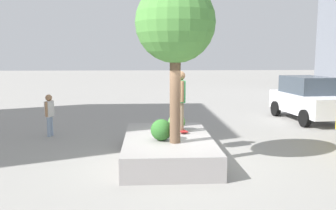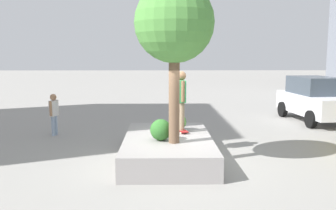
{
  "view_description": "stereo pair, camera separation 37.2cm",
  "coord_description": "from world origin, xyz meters",
  "px_view_note": "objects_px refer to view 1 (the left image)",
  "views": [
    {
      "loc": [
        9.32,
        -0.87,
        2.88
      ],
      "look_at": [
        -0.39,
        -0.31,
        1.52
      ],
      "focal_mm": 37.96,
      "sensor_mm": 36.0,
      "label": 1
    },
    {
      "loc": [
        9.33,
        -0.5,
        2.88
      ],
      "look_at": [
        -0.39,
        -0.31,
        1.52
      ],
      "focal_mm": 37.96,
      "sensor_mm": 36.0,
      "label": 2
    }
  ],
  "objects_px": {
    "police_car": "(308,98)",
    "bystander_watching": "(49,112)",
    "planter_ledge": "(168,147)",
    "skateboarder": "(181,96)",
    "skateboard": "(180,130)",
    "plaza_tree": "(175,24)"
  },
  "relations": [
    {
      "from": "plaza_tree",
      "to": "planter_ledge",
      "type": "bearing_deg",
      "value": -167.91
    },
    {
      "from": "planter_ledge",
      "to": "plaza_tree",
      "type": "bearing_deg",
      "value": 12.09
    },
    {
      "from": "skateboarder",
      "to": "plaza_tree",
      "type": "bearing_deg",
      "value": -11.28
    },
    {
      "from": "planter_ledge",
      "to": "skateboarder",
      "type": "distance_m",
      "value": 1.58
    },
    {
      "from": "planter_ledge",
      "to": "bystander_watching",
      "type": "height_order",
      "value": "bystander_watching"
    },
    {
      "from": "skateboarder",
      "to": "bystander_watching",
      "type": "xyz_separation_m",
      "value": [
        -2.34,
        -4.47,
        -0.82
      ]
    },
    {
      "from": "planter_ledge",
      "to": "bystander_watching",
      "type": "relative_size",
      "value": 2.78
    },
    {
      "from": "bystander_watching",
      "to": "skateboard",
      "type": "bearing_deg",
      "value": 62.37
    },
    {
      "from": "skateboard",
      "to": "skateboarder",
      "type": "relative_size",
      "value": 0.48
    },
    {
      "from": "skateboarder",
      "to": "police_car",
      "type": "distance_m",
      "value": 7.88
    },
    {
      "from": "plaza_tree",
      "to": "skateboard",
      "type": "bearing_deg",
      "value": 168.72
    },
    {
      "from": "bystander_watching",
      "to": "police_car",
      "type": "bearing_deg",
      "value": 103.61
    },
    {
      "from": "plaza_tree",
      "to": "police_car",
      "type": "relative_size",
      "value": 0.94
    },
    {
      "from": "skateboarder",
      "to": "police_car",
      "type": "xyz_separation_m",
      "value": [
        -4.91,
        6.13,
        -0.7
      ]
    },
    {
      "from": "police_car",
      "to": "bystander_watching",
      "type": "bearing_deg",
      "value": -76.39
    },
    {
      "from": "planter_ledge",
      "to": "plaza_tree",
      "type": "xyz_separation_m",
      "value": [
        0.68,
        0.15,
        3.34
      ]
    },
    {
      "from": "planter_ledge",
      "to": "bystander_watching",
      "type": "distance_m",
      "value": 5.07
    },
    {
      "from": "planter_ledge",
      "to": "skateboarder",
      "type": "height_order",
      "value": "skateboarder"
    },
    {
      "from": "skateboarder",
      "to": "police_car",
      "type": "height_order",
      "value": "skateboarder"
    },
    {
      "from": "skateboard",
      "to": "police_car",
      "type": "distance_m",
      "value": 7.86
    },
    {
      "from": "skateboard",
      "to": "bystander_watching",
      "type": "bearing_deg",
      "value": -117.63
    },
    {
      "from": "planter_ledge",
      "to": "skateboarder",
      "type": "relative_size",
      "value": 2.41
    }
  ]
}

